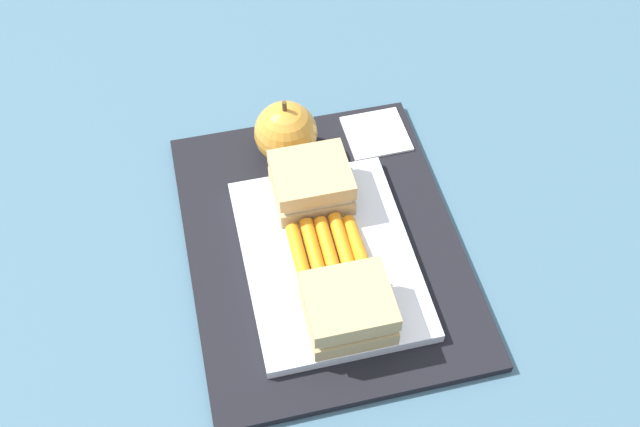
% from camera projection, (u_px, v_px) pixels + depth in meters
% --- Properties ---
extents(ground_plane, '(2.40, 2.40, 0.00)m').
position_uv_depth(ground_plane, '(323.00, 247.00, 0.79)').
color(ground_plane, '#42667A').
extents(lunchbag_mat, '(0.36, 0.28, 0.01)m').
position_uv_depth(lunchbag_mat, '(323.00, 244.00, 0.79)').
color(lunchbag_mat, black).
rests_on(lunchbag_mat, ground_plane).
extents(food_tray, '(0.23, 0.17, 0.01)m').
position_uv_depth(food_tray, '(328.00, 257.00, 0.77)').
color(food_tray, white).
rests_on(food_tray, lunchbag_mat).
extents(sandwich_half_left, '(0.07, 0.08, 0.04)m').
position_uv_depth(sandwich_half_left, '(348.00, 308.00, 0.70)').
color(sandwich_half_left, tan).
rests_on(sandwich_half_left, food_tray).
extents(sandwich_half_right, '(0.07, 0.08, 0.04)m').
position_uv_depth(sandwich_half_right, '(311.00, 183.00, 0.79)').
color(sandwich_half_right, tan).
rests_on(sandwich_half_right, food_tray).
extents(carrot_sticks_bundle, '(0.08, 0.07, 0.02)m').
position_uv_depth(carrot_sticks_bundle, '(329.00, 250.00, 0.76)').
color(carrot_sticks_bundle, orange).
rests_on(carrot_sticks_bundle, food_tray).
extents(apple, '(0.07, 0.07, 0.08)m').
position_uv_depth(apple, '(286.00, 133.00, 0.83)').
color(apple, gold).
rests_on(apple, lunchbag_mat).
extents(paper_napkin, '(0.07, 0.07, 0.00)m').
position_uv_depth(paper_napkin, '(376.00, 134.00, 0.88)').
color(paper_napkin, white).
rests_on(paper_napkin, lunchbag_mat).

